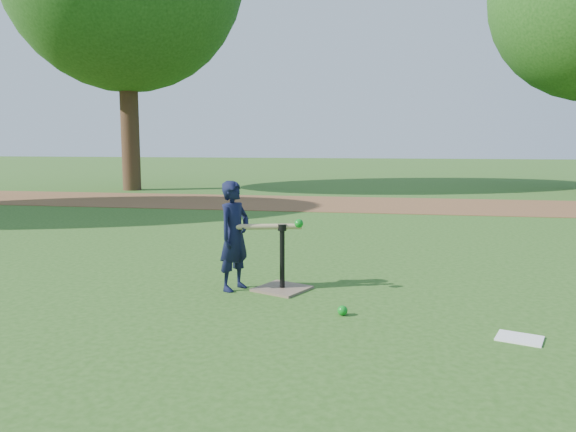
# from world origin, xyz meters

# --- Properties ---
(ground) EXTENTS (80.00, 80.00, 0.00)m
(ground) POSITION_xyz_m (0.00, 0.00, 0.00)
(ground) COLOR #285116
(ground) RESTS_ON ground
(dirt_strip) EXTENTS (24.00, 3.00, 0.01)m
(dirt_strip) POSITION_xyz_m (0.00, 7.50, 0.01)
(dirt_strip) COLOR brown
(dirt_strip) RESTS_ON ground
(child) EXTENTS (0.37, 0.43, 1.01)m
(child) POSITION_xyz_m (-0.30, 0.26, 0.50)
(child) COLOR black
(child) RESTS_ON ground
(wiffle_ball_ground) EXTENTS (0.08, 0.08, 0.08)m
(wiffle_ball_ground) POSITION_xyz_m (0.75, -0.35, 0.04)
(wiffle_ball_ground) COLOR #0B8219
(wiffle_ball_ground) RESTS_ON ground
(clipboard) EXTENTS (0.36, 0.32, 0.01)m
(clipboard) POSITION_xyz_m (2.00, -0.66, 0.01)
(clipboard) COLOR white
(clipboard) RESTS_ON ground
(batting_tee) EXTENTS (0.57, 0.57, 0.61)m
(batting_tee) POSITION_xyz_m (0.13, 0.32, 0.11)
(batting_tee) COLOR #755F4A
(batting_tee) RESTS_ON ground
(swing_action) EXTENTS (0.66, 0.20, 0.11)m
(swing_action) POSITION_xyz_m (0.04, 0.29, 0.60)
(swing_action) COLOR tan
(swing_action) RESTS_ON ground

